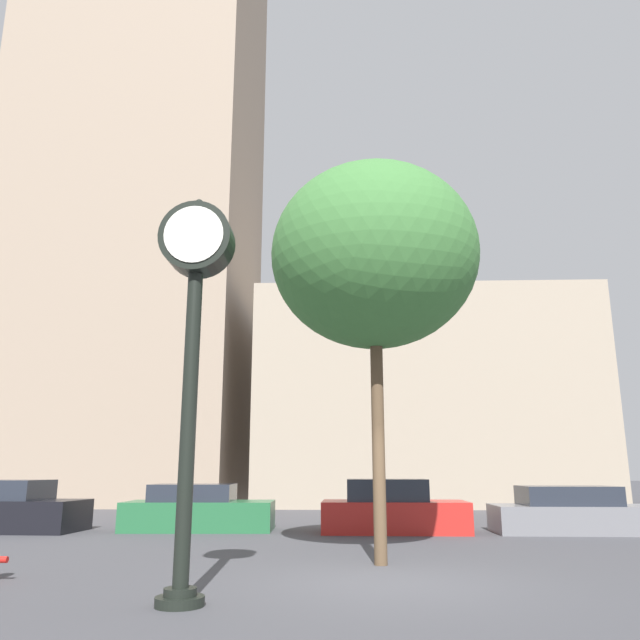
# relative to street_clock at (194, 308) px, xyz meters

# --- Properties ---
(ground_plane) EXTENTS (200.00, 200.00, 0.00)m
(ground_plane) POSITION_rel_street_clock_xyz_m (2.79, 1.81, -3.87)
(ground_plane) COLOR #424247
(building_tall_tower) EXTENTS (12.58, 12.00, 40.32)m
(building_tall_tower) POSITION_rel_street_clock_xyz_m (-9.72, 25.81, 16.29)
(building_tall_tower) COLOR gray
(building_tall_tower) RESTS_ON ground_plane
(building_storefront_row) EXTENTS (16.53, 12.00, 10.31)m
(building_storefront_row) POSITION_rel_street_clock_xyz_m (6.15, 25.81, 1.29)
(building_storefront_row) COLOR gray
(building_storefront_row) RESTS_ON ground_plane
(street_clock) EXTENTS (1.03, 0.62, 5.51)m
(street_clock) POSITION_rel_street_clock_xyz_m (0.00, 0.00, 0.00)
(street_clock) COLOR black
(street_clock) RESTS_ON ground_plane
(car_black) EXTENTS (4.09, 2.08, 1.40)m
(car_black) POSITION_rel_street_clock_xyz_m (-7.36, 9.57, -3.27)
(car_black) COLOR black
(car_black) RESTS_ON ground_plane
(car_green) EXTENTS (4.24, 2.06, 1.28)m
(car_green) POSITION_rel_street_clock_xyz_m (-2.09, 10.10, -3.32)
(car_green) COLOR #236038
(car_green) RESTS_ON ground_plane
(car_red) EXTENTS (4.01, 1.96, 1.43)m
(car_red) POSITION_rel_street_clock_xyz_m (3.42, 9.69, -3.27)
(car_red) COLOR red
(car_red) RESTS_ON ground_plane
(car_grey) EXTENTS (4.56, 1.93, 1.25)m
(car_grey) POSITION_rel_street_clock_xyz_m (8.39, 9.68, -3.34)
(car_grey) COLOR slate
(car_grey) RESTS_ON ground_plane
(bare_tree) EXTENTS (4.16, 4.16, 7.75)m
(bare_tree) POSITION_rel_street_clock_xyz_m (2.73, 3.61, 1.99)
(bare_tree) COLOR brown
(bare_tree) RESTS_ON ground_plane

